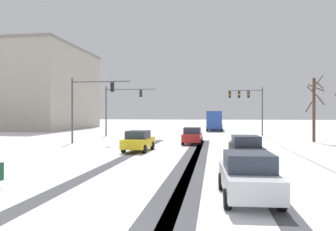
# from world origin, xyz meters

# --- Properties ---
(ground_plane) EXTENTS (300.00, 300.00, 0.00)m
(ground_plane) POSITION_xyz_m (0.00, 0.00, 0.00)
(ground_plane) COLOR white
(wheel_track_left_lane) EXTENTS (0.81, 28.98, 0.01)m
(wheel_track_left_lane) POSITION_xyz_m (5.82, 13.17, 0.00)
(wheel_track_left_lane) COLOR #4C4C51
(wheel_track_left_lane) RESTS_ON ground
(wheel_track_right_lane) EXTENTS (1.05, 28.98, 0.01)m
(wheel_track_right_lane) POSITION_xyz_m (2.77, 13.17, 0.00)
(wheel_track_right_lane) COLOR #4C4C51
(wheel_track_right_lane) RESTS_ON ground
(wheel_track_center) EXTENTS (1.12, 28.98, 0.01)m
(wheel_track_center) POSITION_xyz_m (2.17, 13.17, 0.00)
(wheel_track_center) COLOR #4C4C51
(wheel_track_center) RESTS_ON ground
(wheel_track_oncoming) EXTENTS (0.82, 28.98, 0.01)m
(wheel_track_oncoming) POSITION_xyz_m (-2.18, 13.17, 0.00)
(wheel_track_oncoming) COLOR #4C4C51
(wheel_track_oncoming) RESTS_ON ground
(traffic_signal_near_left) EXTENTS (6.00, 0.39, 6.50)m
(traffic_signal_near_left) POSITION_xyz_m (-8.58, 22.37, 4.42)
(traffic_signal_near_left) COLOR #47474C
(traffic_signal_near_left) RESTS_ON ground
(traffic_signal_far_right) EXTENTS (4.62, 0.42, 6.50)m
(traffic_signal_far_right) POSITION_xyz_m (8.41, 36.35, 4.74)
(traffic_signal_far_right) COLOR #47474C
(traffic_signal_far_right) RESTS_ON ground
(traffic_signal_far_left) EXTENTS (6.79, 0.38, 6.50)m
(traffic_signal_far_left) POSITION_xyz_m (-8.32, 32.31, 4.47)
(traffic_signal_far_left) COLOR #47474C
(traffic_signal_far_left) RESTS_ON ground
(car_red_lead) EXTENTS (1.88, 4.12, 1.62)m
(car_red_lead) POSITION_xyz_m (1.70, 23.20, 0.82)
(car_red_lead) COLOR red
(car_red_lead) RESTS_ON ground
(car_yellow_cab_second) EXTENTS (1.98, 4.17, 1.62)m
(car_yellow_cab_second) POSITION_xyz_m (-2.10, 16.75, 0.82)
(car_yellow_cab_second) COLOR yellow
(car_yellow_cab_second) RESTS_ON ground
(car_black_third) EXTENTS (1.96, 4.16, 1.62)m
(car_black_third) POSITION_xyz_m (5.67, 12.22, 0.82)
(car_black_third) COLOR black
(car_black_third) RESTS_ON ground
(car_white_fourth) EXTENTS (1.98, 4.17, 1.62)m
(car_white_fourth) POSITION_xyz_m (4.92, 3.72, 0.82)
(car_white_fourth) COLOR silver
(car_white_fourth) RESTS_ON ground
(bus_oncoming) EXTENTS (2.89, 11.06, 3.38)m
(bus_oncoming) POSITION_xyz_m (3.96, 49.42, 1.99)
(bus_oncoming) COLOR #284793
(bus_oncoming) RESTS_ON ground
(bare_tree_sidewalk_far) EXTENTS (1.87, 1.96, 6.89)m
(bare_tree_sidewalk_far) POSITION_xyz_m (13.91, 26.57, 3.61)
(bare_tree_sidewalk_far) COLOR #4C3828
(bare_tree_sidewalk_far) RESTS_ON ground
(office_building_far_left_block) EXTENTS (24.36, 22.13, 15.67)m
(office_building_far_left_block) POSITION_xyz_m (-33.77, 50.08, 7.84)
(office_building_far_left_block) COLOR #A89E8E
(office_building_far_left_block) RESTS_ON ground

